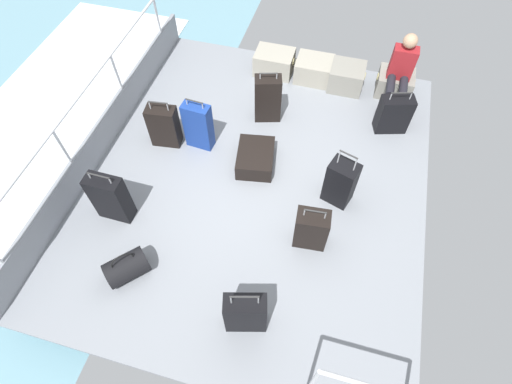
{
  "coord_description": "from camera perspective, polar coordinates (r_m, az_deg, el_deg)",
  "views": [
    {
      "loc": [
        0.83,
        -3.06,
        4.28
      ],
      "look_at": [
        0.1,
        -0.39,
        0.25
      ],
      "focal_mm": 28.04,
      "sensor_mm": 36.0,
      "label": 1
    }
  ],
  "objects": [
    {
      "name": "suitcase_3",
      "position": [
        5.82,
        1.69,
        13.16
      ],
      "size": [
        0.42,
        0.32,
        0.81
      ],
      "color": "black",
      "rests_on": "ground_plane"
    },
    {
      "name": "cargo_crate_2",
      "position": [
        6.59,
        12.8,
        15.71
      ],
      "size": [
        0.55,
        0.48,
        0.37
      ],
      "color": "gray",
      "rests_on": "ground_plane"
    },
    {
      "name": "suitcase_5",
      "position": [
        6.01,
        19.05,
        10.42
      ],
      "size": [
        0.49,
        0.34,
        0.68
      ],
      "color": "black",
      "rests_on": "ground_plane"
    },
    {
      "name": "cargo_crate_3",
      "position": [
        6.7,
        19.16,
        14.46
      ],
      "size": [
        0.56,
        0.46,
        0.35
      ],
      "color": "gray",
      "rests_on": "ground_plane"
    },
    {
      "name": "suitcase_8",
      "position": [
        4.98,
        11.95,
        1.32
      ],
      "size": [
        0.41,
        0.35,
        0.87
      ],
      "color": "black",
      "rests_on": "ground_plane"
    },
    {
      "name": "railing_port",
      "position": [
        5.53,
        -22.62,
        11.57
      ],
      "size": [
        0.04,
        4.2,
        1.02
      ],
      "color": "silver",
      "rests_on": "ground_plane"
    },
    {
      "name": "passenger_seated",
      "position": [
        6.34,
        19.97,
        15.92
      ],
      "size": [
        0.34,
        0.66,
        1.05
      ],
      "color": "maroon",
      "rests_on": "ground_plane"
    },
    {
      "name": "ground_plane",
      "position": [
        5.35,
        0.07,
        1.89
      ],
      "size": [
        4.4,
        5.2,
        0.06
      ],
      "primitive_type": "cube",
      "color": "gray"
    },
    {
      "name": "cargo_crate_1",
      "position": [
        6.66,
        8.26,
        16.92
      ],
      "size": [
        0.6,
        0.47,
        0.35
      ],
      "color": "#9E9989",
      "rests_on": "ground_plane"
    },
    {
      "name": "cargo_crate_0",
      "position": [
        6.74,
        2.61,
        18.01
      ],
      "size": [
        0.64,
        0.45,
        0.36
      ],
      "color": "#9E9989",
      "rests_on": "ground_plane"
    },
    {
      "name": "gunwale_port",
      "position": [
        5.9,
        -20.89,
        7.75
      ],
      "size": [
        0.06,
        5.2,
        0.45
      ],
      "primitive_type": "cube",
      "color": "gray",
      "rests_on": "ground_plane"
    },
    {
      "name": "suitcase_0",
      "position": [
        4.16,
        -1.5,
        -16.88
      ],
      "size": [
        0.46,
        0.3,
        0.78
      ],
      "color": "black",
      "rests_on": "ground_plane"
    },
    {
      "name": "suitcase_1",
      "position": [
        5.49,
        -8.23,
        9.31
      ],
      "size": [
        0.38,
        0.21,
        0.81
      ],
      "color": "navy",
      "rests_on": "ground_plane"
    },
    {
      "name": "suitcase_4",
      "position": [
        4.62,
        7.89,
        -5.24
      ],
      "size": [
        0.39,
        0.27,
        0.67
      ],
      "color": "black",
      "rests_on": "ground_plane"
    },
    {
      "name": "sea_wake",
      "position": [
        7.1,
        -29.42,
        6.38
      ],
      "size": [
        12.0,
        12.0,
        0.01
      ],
      "color": "#6B99A8",
      "rests_on": "ground_plane"
    },
    {
      "name": "suitcase_6",
      "position": [
        5.64,
        -12.99,
        9.15
      ],
      "size": [
        0.42,
        0.26,
        0.75
      ],
      "color": "black",
      "rests_on": "ground_plane"
    },
    {
      "name": "duffel_bag",
      "position": [
        4.73,
        -17.98,
        -10.16
      ],
      "size": [
        0.53,
        0.54,
        0.44
      ],
      "color": "black",
      "rests_on": "ground_plane"
    },
    {
      "name": "suitcase_2",
      "position": [
        5.37,
        -0.09,
        4.88
      ],
      "size": [
        0.57,
        0.68,
        0.24
      ],
      "color": "black",
      "rests_on": "ground_plane"
    },
    {
      "name": "suitcase_7",
      "position": [
        5.02,
        -20.07,
        -0.79
      ],
      "size": [
        0.43,
        0.22,
        0.8
      ],
      "color": "black",
      "rests_on": "ground_plane"
    }
  ]
}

